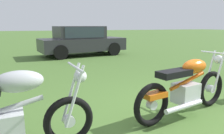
% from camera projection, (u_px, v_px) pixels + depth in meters
% --- Properties ---
extents(ground_plane, '(120.00, 120.00, 0.00)m').
position_uv_depth(ground_plane, '(184.00, 116.00, 3.49)').
color(ground_plane, '#476B2D').
extents(motorcycle_silver, '(2.08, 0.64, 1.02)m').
position_uv_depth(motorcycle_silver, '(4.00, 117.00, 2.28)').
color(motorcycle_silver, black).
rests_on(motorcycle_silver, ground).
extents(motorcycle_orange, '(2.10, 0.79, 1.02)m').
position_uv_depth(motorcycle_orange, '(186.00, 87.00, 3.46)').
color(motorcycle_orange, black).
rests_on(motorcycle_orange, ground).
extents(car_charcoal, '(4.26, 2.24, 1.43)m').
position_uv_depth(car_charcoal, '(81.00, 39.00, 10.35)').
color(car_charcoal, '#2D2D33').
rests_on(car_charcoal, ground).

